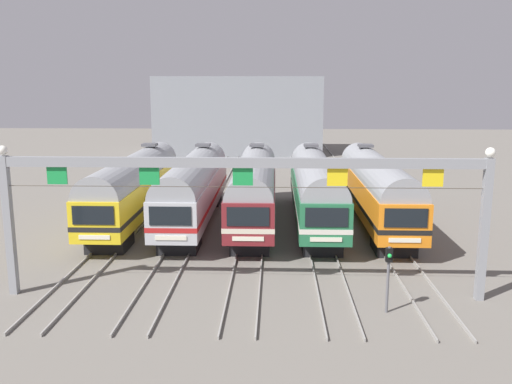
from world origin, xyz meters
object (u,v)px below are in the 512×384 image
object	(u,v)px
commuter_train_yellow	(135,185)
commuter_train_maroon	(254,186)
commuter_train_green	(315,186)
commuter_train_orange	(376,187)
catenary_gantry	(243,185)
yard_signal_mast	(389,267)
commuter_train_stainless	(194,185)

from	to	relation	value
commuter_train_yellow	commuter_train_maroon	xyz separation A→B (m)	(8.36, 0.00, 0.00)
commuter_train_yellow	commuter_train_green	xyz separation A→B (m)	(12.54, 0.00, 0.00)
commuter_train_orange	catenary_gantry	xyz separation A→B (m)	(-8.36, -13.50, 2.57)
commuter_train_orange	yard_signal_mast	size ratio (longest dim) A/B	6.16
commuter_train_yellow	commuter_train_maroon	world-z (taller)	same
yard_signal_mast	commuter_train_yellow	bearing A→B (deg)	134.06
commuter_train_yellow	yard_signal_mast	distance (m)	21.04
commuter_train_stainless	commuter_train_green	world-z (taller)	same
commuter_train_stainless	catenary_gantry	bearing A→B (deg)	-72.80
commuter_train_stainless	catenary_gantry	distance (m)	14.36
commuter_train_yellow	commuter_train_green	size ratio (longest dim) A/B	1.00
catenary_gantry	commuter_train_orange	bearing A→B (deg)	58.24
commuter_train_stainless	yard_signal_mast	bearing A→B (deg)	-55.35
commuter_train_green	commuter_train_stainless	bearing A→B (deg)	180.00
commuter_train_green	yard_signal_mast	world-z (taller)	commuter_train_green
commuter_train_green	commuter_train_maroon	bearing A→B (deg)	180.00
commuter_train_maroon	catenary_gantry	distance (m)	13.74
commuter_train_stainless	yard_signal_mast	xyz separation A→B (m)	(10.45, -15.12, -0.64)
commuter_train_maroon	catenary_gantry	xyz separation A→B (m)	(0.00, -13.50, 2.57)
catenary_gantry	yard_signal_mast	bearing A→B (deg)	-14.46
commuter_train_maroon	commuter_train_orange	bearing A→B (deg)	0.00
commuter_train_orange	catenary_gantry	size ratio (longest dim) A/B	0.82
yard_signal_mast	catenary_gantry	bearing A→B (deg)	165.54
commuter_train_stainless	commuter_train_green	xyz separation A→B (m)	(8.36, 0.00, 0.00)
commuter_train_green	catenary_gantry	distance (m)	14.36
commuter_train_yellow	commuter_train_orange	xyz separation A→B (m)	(16.72, 0.00, 0.00)
commuter_train_yellow	commuter_train_maroon	bearing A→B (deg)	0.00
commuter_train_yellow	commuter_train_green	world-z (taller)	same
commuter_train_green	commuter_train_yellow	bearing A→B (deg)	180.00
commuter_train_yellow	commuter_train_stainless	distance (m)	4.18
commuter_train_yellow	catenary_gantry	world-z (taller)	catenary_gantry
commuter_train_maroon	commuter_train_orange	world-z (taller)	same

